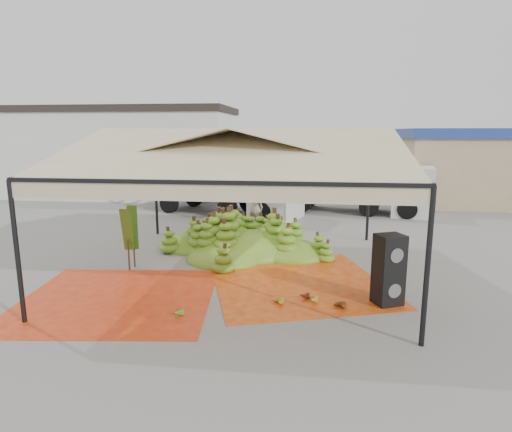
# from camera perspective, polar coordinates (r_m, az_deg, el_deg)

# --- Properties ---
(ground) EXTENTS (90.00, 90.00, 0.00)m
(ground) POSITION_cam_1_polar(r_m,az_deg,el_deg) (12.46, -1.78, -7.18)
(ground) COLOR slate
(ground) RESTS_ON ground
(canopy_tent) EXTENTS (8.10, 8.10, 4.00)m
(canopy_tent) POSITION_cam_1_polar(r_m,az_deg,el_deg) (11.85, -1.88, 8.15)
(canopy_tent) COLOR black
(canopy_tent) RESTS_ON ground
(building_white) EXTENTS (14.30, 6.30, 5.40)m
(building_white) POSITION_cam_1_polar(r_m,az_deg,el_deg) (28.31, -17.80, 8.17)
(building_white) COLOR silver
(building_white) RESTS_ON ground
(building_tan) EXTENTS (6.30, 5.30, 4.10)m
(building_tan) POSITION_cam_1_polar(r_m,az_deg,el_deg) (26.06, 25.48, 6.00)
(building_tan) COLOR tan
(building_tan) RESTS_ON ground
(tarp_left) EXTENTS (4.91, 4.72, 0.01)m
(tarp_left) POSITION_cam_1_polar(r_m,az_deg,el_deg) (10.93, -17.96, -10.38)
(tarp_left) COLOR #CF4913
(tarp_left) RESTS_ON ground
(tarp_right) EXTENTS (5.46, 5.60, 0.01)m
(tarp_right) POSITION_cam_1_polar(r_m,az_deg,el_deg) (11.50, 5.57, -8.80)
(tarp_right) COLOR orange
(tarp_right) RESTS_ON ground
(banana_heap) EXTENTS (6.40, 5.35, 1.32)m
(banana_heap) POSITION_cam_1_polar(r_m,az_deg,el_deg) (14.25, -1.51, -2.09)
(banana_heap) COLOR #587D1A
(banana_heap) RESTS_ON ground
(hand_yellow_a) EXTENTS (0.60, 0.55, 0.22)m
(hand_yellow_a) POSITION_cam_1_polar(r_m,az_deg,el_deg) (10.04, 2.64, -11.15)
(hand_yellow_a) COLOR #AD8722
(hand_yellow_a) RESTS_ON ground
(hand_yellow_b) EXTENTS (0.52, 0.45, 0.22)m
(hand_yellow_b) POSITION_cam_1_polar(r_m,az_deg,el_deg) (10.25, 7.16, -10.74)
(hand_yellow_b) COLOR gold
(hand_yellow_b) RESTS_ON ground
(hand_red_a) EXTENTS (0.55, 0.50, 0.20)m
(hand_red_a) POSITION_cam_1_polar(r_m,az_deg,el_deg) (10.51, 6.23, -10.22)
(hand_red_a) COLOR #541913
(hand_red_a) RESTS_ON ground
(hand_red_b) EXTENTS (0.63, 0.59, 0.23)m
(hand_red_b) POSITION_cam_1_polar(r_m,az_deg,el_deg) (9.97, 10.82, -11.49)
(hand_red_b) COLOR #5C2F15
(hand_red_b) RESTS_ON ground
(hand_green) EXTENTS (0.44, 0.37, 0.20)m
(hand_green) POSITION_cam_1_polar(r_m,az_deg,el_deg) (9.69, -10.59, -12.25)
(hand_green) COLOR #427518
(hand_green) RESTS_ON ground
(hanging_bunches) EXTENTS (1.74, 0.24, 0.20)m
(hanging_bunches) POSITION_cam_1_polar(r_m,az_deg,el_deg) (12.30, -4.40, 5.06)
(hanging_bunches) COLOR #56821B
(hanging_bunches) RESTS_ON ground
(speaker_stack) EXTENTS (0.76, 0.72, 1.65)m
(speaker_stack) POSITION_cam_1_polar(r_m,az_deg,el_deg) (10.29, 17.27, -6.87)
(speaker_stack) COLOR black
(speaker_stack) RESTS_ON ground
(banana_leaves) EXTENTS (0.96, 1.36, 3.70)m
(banana_leaves) POSITION_cam_1_polar(r_m,az_deg,el_deg) (13.17, -15.68, -6.59)
(banana_leaves) COLOR #2B701D
(banana_leaves) RESTS_ON ground
(vendor) EXTENTS (0.73, 0.59, 1.74)m
(vendor) POSITION_cam_1_polar(r_m,az_deg,el_deg) (17.63, -0.07, 1.19)
(vendor) COLOR gray
(vendor) RESTS_ON ground
(truck_left) EXTENTS (7.38, 4.63, 2.40)m
(truck_left) POSITION_cam_1_polar(r_m,az_deg,el_deg) (20.46, -3.06, 4.27)
(truck_left) COLOR #4E311A
(truck_left) RESTS_ON ground
(truck_right) EXTENTS (7.05, 3.65, 2.31)m
(truck_right) POSITION_cam_1_polar(r_m,az_deg,el_deg) (21.66, 14.43, 4.17)
(truck_right) COLOR #54391C
(truck_right) RESTS_ON ground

